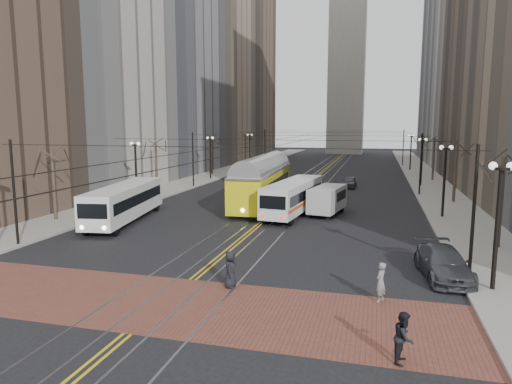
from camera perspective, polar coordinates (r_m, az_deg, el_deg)
The scene contains 24 objects.
ground at distance 23.64m, azimuth -6.99°, elevation -10.08°, with size 260.00×260.00×0.00m, color black.
sidewalk_left at distance 70.22m, azimuth -4.68°, elevation 2.32°, with size 5.00×140.00×0.15m, color gray.
sidewalk_right at distance 66.50m, azimuth 20.48°, elevation 1.48°, with size 5.00×140.00×0.15m, color gray.
crosswalk_band at distance 20.21m, azimuth -11.34°, elevation -13.44°, with size 25.00×6.00×0.01m, color brown.
streetcar_rails at distance 66.73m, azimuth 7.56°, elevation 1.90°, with size 4.80×130.00×0.02m, color gray.
centre_lines at distance 66.73m, azimuth 7.56°, elevation 1.90°, with size 0.42×130.00×0.01m, color gold.
building_left_mid at distance 75.52m, azimuth -12.38°, elevation 15.46°, with size 16.00×20.00×34.00m, color slate.
building_left_midfar at distance 95.74m, azimuth -7.88°, elevation 19.48°, with size 20.00×20.00×52.00m, color gray.
building_left_far at distance 112.74m, azimuth -2.78°, elevation 14.77°, with size 16.00×20.00×40.00m, color brown.
building_right_midfar at distance 90.74m, azimuth 28.40°, elevation 19.21°, with size 20.00×20.00×52.00m, color #B4B0A9.
building_right_far at distance 108.84m, azimuth 24.64°, elevation 14.26°, with size 16.00×20.00×40.00m, color slate.
clock_tower at distance 126.31m, azimuth 11.50°, elevation 21.27°, with size 12.00×12.00×66.00m.
lamp_posts at distance 50.45m, azimuth 5.22°, elevation 3.05°, with size 27.60×57.20×5.60m.
street_trees at distance 56.85m, azimuth 6.33°, elevation 3.63°, with size 31.68×53.28×5.60m.
trolley_wires at distance 56.36m, azimuth 6.28°, elevation 4.59°, with size 25.96×120.00×6.60m.
transit_bus at distance 36.70m, azimuth -16.03°, elevation -1.41°, with size 2.38×11.41×2.85m, color silver.
streetcar at distance 42.57m, azimuth 0.83°, elevation 0.74°, with size 2.84×15.29×3.60m, color yellow.
rear_bus at distance 38.26m, azimuth 4.71°, elevation -0.75°, with size 2.34×10.77×2.81m, color silver.
cargo_van at distance 38.63m, azimuth 8.92°, elevation -1.09°, with size 2.04×5.29×2.34m, color #BABABA.
sedan_grey at distance 55.76m, azimuth 11.57°, elevation 1.23°, with size 1.61×4.01×1.36m, color #43444B.
sedan_parked at distance 24.48m, azimuth 22.37°, elevation -8.20°, with size 2.07×5.09×1.48m, color #3A3C41.
pedestrian_a at distance 21.34m, azimuth -3.22°, elevation -9.62°, with size 0.84×0.55×1.72m, color black.
pedestrian_b at distance 20.37m, azimuth 15.30°, elevation -10.81°, with size 0.63×0.41×1.72m, color gray.
pedestrian_c at distance 15.76m, azimuth 18.00°, elevation -16.89°, with size 0.81×0.63×1.66m, color black.
Camera 1 is at (8.48, -20.77, 7.47)m, focal length 32.00 mm.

